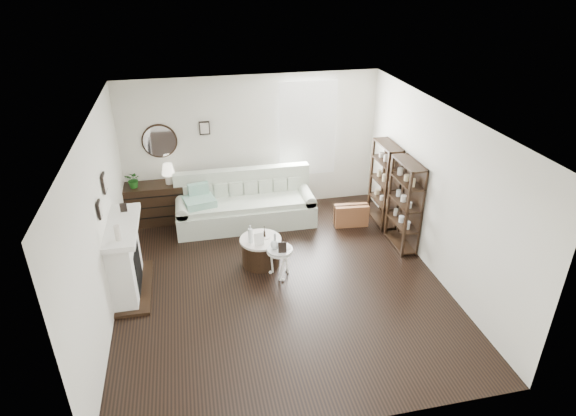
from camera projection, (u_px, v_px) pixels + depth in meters
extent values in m
plane|color=black|center=(280.00, 282.00, 7.68)|extent=(5.50, 5.50, 0.00)
plane|color=white|center=(279.00, 117.00, 6.44)|extent=(5.50, 5.50, 0.00)
plane|color=silver|center=(252.00, 144.00, 9.44)|extent=(5.00, 0.00, 5.00)
plane|color=silver|center=(335.00, 333.00, 4.67)|extent=(5.00, 0.00, 5.00)
plane|color=silver|center=(101.00, 224.00, 6.59)|extent=(0.00, 5.50, 5.50)
plane|color=silver|center=(436.00, 191.00, 7.52)|extent=(0.00, 5.50, 5.50)
cube|color=white|center=(307.00, 129.00, 9.52)|extent=(1.00, 0.02, 1.80)
cube|color=white|center=(308.00, 129.00, 9.46)|extent=(1.15, 0.02, 1.90)
cylinder|color=silver|center=(160.00, 141.00, 9.00)|extent=(0.60, 0.03, 0.60)
cube|color=black|center=(204.00, 128.00, 9.07)|extent=(0.20, 0.03, 0.26)
cube|color=white|center=(125.00, 260.00, 7.25)|extent=(0.34, 1.20, 1.10)
cube|color=black|center=(128.00, 268.00, 7.32)|extent=(0.30, 0.65, 0.70)
cube|color=white|center=(122.00, 227.00, 7.00)|extent=(0.44, 1.35, 0.08)
cube|color=black|center=(135.00, 287.00, 7.50)|extent=(0.50, 1.40, 0.05)
cylinder|color=beige|center=(118.00, 233.00, 6.54)|extent=(0.08, 0.08, 0.22)
cube|color=black|center=(123.00, 208.00, 7.29)|extent=(0.10, 0.03, 0.14)
cube|color=black|center=(99.00, 209.00, 6.44)|extent=(0.03, 0.18, 0.24)
cube|color=black|center=(104.00, 183.00, 6.95)|extent=(0.03, 0.22, 0.28)
cube|color=black|center=(384.00, 184.00, 9.09)|extent=(0.30, 0.80, 1.60)
cylinder|color=beige|center=(387.00, 203.00, 9.00)|extent=(0.08, 0.08, 0.11)
cylinder|color=beige|center=(382.00, 197.00, 9.22)|extent=(0.08, 0.08, 0.11)
cylinder|color=beige|center=(377.00, 192.00, 9.43)|extent=(0.08, 0.08, 0.11)
cylinder|color=beige|center=(389.00, 184.00, 8.81)|extent=(0.08, 0.08, 0.11)
cylinder|color=beige|center=(384.00, 178.00, 9.03)|extent=(0.08, 0.08, 0.11)
cylinder|color=beige|center=(379.00, 173.00, 9.25)|extent=(0.08, 0.08, 0.11)
cylinder|color=beige|center=(391.00, 163.00, 8.63)|extent=(0.08, 0.08, 0.11)
cylinder|color=beige|center=(386.00, 158.00, 8.85)|extent=(0.08, 0.08, 0.11)
cylinder|color=beige|center=(381.00, 154.00, 9.06)|extent=(0.08, 0.08, 0.11)
cube|color=black|center=(404.00, 205.00, 8.31)|extent=(0.30, 0.80, 1.60)
cylinder|color=beige|center=(408.00, 226.00, 8.22)|extent=(0.08, 0.08, 0.11)
cylinder|color=beige|center=(402.00, 219.00, 8.43)|extent=(0.08, 0.08, 0.11)
cylinder|color=beige|center=(396.00, 213.00, 8.65)|extent=(0.08, 0.08, 0.11)
cylinder|color=beige|center=(410.00, 205.00, 8.03)|extent=(0.08, 0.08, 0.11)
cylinder|color=beige|center=(404.00, 199.00, 8.25)|extent=(0.08, 0.08, 0.11)
cylinder|color=beige|center=(398.00, 193.00, 8.47)|extent=(0.08, 0.08, 0.11)
cylinder|color=beige|center=(413.00, 184.00, 7.85)|extent=(0.08, 0.08, 0.11)
cylinder|color=beige|center=(407.00, 178.00, 8.07)|extent=(0.08, 0.08, 0.11)
cylinder|color=beige|center=(401.00, 172.00, 8.28)|extent=(0.08, 0.08, 0.11)
cube|color=#B6C0AB|center=(246.00, 214.00, 9.26)|extent=(2.62, 0.91, 0.42)
cube|color=#B6C0AB|center=(246.00, 203.00, 9.12)|extent=(2.26, 0.72, 0.10)
cube|color=#B6C0AB|center=(243.00, 188.00, 9.39)|extent=(2.62, 0.20, 0.81)
cube|color=#B6C0AB|center=(183.00, 218.00, 9.02)|extent=(0.22, 0.86, 0.52)
cube|color=#B6C0AB|center=(306.00, 206.00, 9.46)|extent=(0.22, 0.86, 0.52)
cube|color=#238058|center=(200.00, 202.00, 8.89)|extent=(0.64, 0.56, 0.14)
cube|color=brown|center=(351.00, 215.00, 9.21)|extent=(0.66, 0.27, 0.43)
cube|color=black|center=(154.00, 203.00, 9.27)|extent=(1.18, 0.49, 0.79)
cube|color=black|center=(155.00, 218.00, 9.13)|extent=(1.13, 0.01, 0.02)
cube|color=black|center=(153.00, 208.00, 9.03)|extent=(1.13, 0.01, 0.02)
cube|color=black|center=(152.00, 197.00, 8.93)|extent=(1.13, 0.01, 0.01)
imported|color=#1B5317|center=(134.00, 180.00, 8.92)|extent=(0.36, 0.33, 0.32)
cylinder|color=black|center=(261.00, 252.00, 8.05)|extent=(0.63, 0.63, 0.44)
cylinder|color=beige|center=(260.00, 240.00, 7.94)|extent=(0.69, 0.69, 0.04)
cylinder|color=silver|center=(280.00, 250.00, 7.61)|extent=(0.41, 0.41, 0.03)
cylinder|color=white|center=(280.00, 251.00, 7.63)|extent=(0.42, 0.42, 0.02)
cylinder|color=white|center=(280.00, 263.00, 7.73)|extent=(0.03, 0.03, 0.47)
cylinder|color=silver|center=(250.00, 234.00, 7.76)|extent=(0.07, 0.07, 0.31)
cube|color=white|center=(259.00, 239.00, 7.72)|extent=(0.16, 0.08, 0.21)
cube|color=black|center=(282.00, 248.00, 7.47)|extent=(0.14, 0.07, 0.17)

